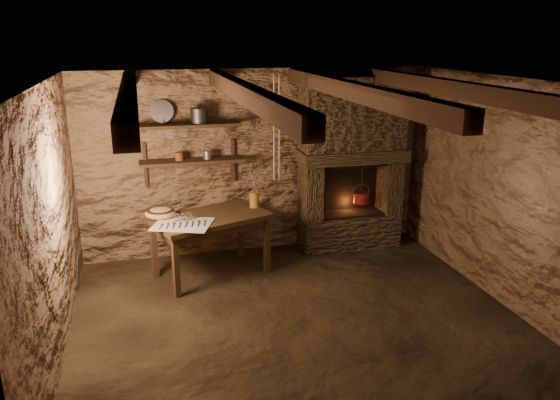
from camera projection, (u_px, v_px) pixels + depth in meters
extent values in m
plane|color=black|center=(297.00, 318.00, 5.63)|extent=(4.50, 4.50, 0.00)
cube|color=brown|center=(255.00, 162.00, 7.13)|extent=(4.50, 0.04, 2.40)
cube|color=brown|center=(387.00, 302.00, 3.43)|extent=(4.50, 0.04, 2.40)
cube|color=brown|center=(50.00, 228.00, 4.74)|extent=(0.04, 4.00, 2.40)
cube|color=brown|center=(501.00, 192.00, 5.81)|extent=(0.04, 4.00, 2.40)
cube|color=black|center=(299.00, 81.00, 4.93)|extent=(4.50, 4.00, 0.04)
cube|color=black|center=(129.00, 96.00, 4.59)|extent=(0.14, 3.95, 0.16)
cube|color=black|center=(245.00, 93.00, 4.83)|extent=(0.14, 3.95, 0.16)
cube|color=black|center=(351.00, 90.00, 5.07)|extent=(0.14, 3.95, 0.16)
cube|color=black|center=(447.00, 88.00, 5.31)|extent=(0.14, 3.95, 0.16)
cube|color=black|center=(191.00, 161.00, 6.75)|extent=(1.25, 0.30, 0.04)
cube|color=black|center=(189.00, 125.00, 6.62)|extent=(1.25, 0.30, 0.04)
cube|color=#382B1C|center=(349.00, 230.00, 7.50)|extent=(1.35, 0.45, 0.45)
cube|color=#382B1C|center=(310.00, 191.00, 7.19)|extent=(0.23, 0.45, 0.75)
cube|color=#382B1C|center=(389.00, 185.00, 7.45)|extent=(0.23, 0.45, 0.75)
cube|color=#382B1C|center=(352.00, 155.00, 7.16)|extent=(1.43, 0.51, 0.16)
cube|color=#382B1C|center=(353.00, 113.00, 7.02)|extent=(1.35, 0.45, 0.94)
cube|color=black|center=(345.00, 184.00, 7.50)|extent=(0.90, 0.06, 0.75)
cube|color=#362413|center=(210.00, 218.00, 6.45)|extent=(1.51, 1.17, 0.06)
cube|color=#362413|center=(210.00, 224.00, 6.47)|extent=(1.36, 1.02, 0.09)
cube|color=beige|center=(183.00, 224.00, 6.13)|extent=(0.77, 0.70, 0.01)
cylinder|color=olive|center=(254.00, 200.00, 6.73)|extent=(0.15, 0.15, 0.19)
torus|color=olive|center=(259.00, 198.00, 6.73)|extent=(0.02, 0.10, 0.10)
ellipsoid|color=olive|center=(160.00, 213.00, 6.37)|extent=(0.40, 0.40, 0.13)
cylinder|color=#33302D|center=(199.00, 116.00, 6.62)|extent=(0.22, 0.22, 0.16)
cylinder|color=gray|center=(162.00, 112.00, 6.59)|extent=(0.30, 0.18, 0.28)
cylinder|color=#542810|center=(179.00, 156.00, 6.69)|extent=(0.11, 0.11, 0.10)
cylinder|color=maroon|center=(361.00, 198.00, 7.35)|extent=(0.23, 0.23, 0.14)
torus|color=#33302D|center=(361.00, 192.00, 7.33)|extent=(0.23, 0.01, 0.23)
cylinder|color=#33302D|center=(362.00, 180.00, 7.28)|extent=(0.01, 0.01, 0.44)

